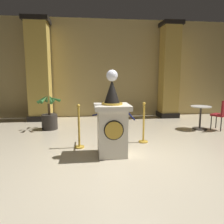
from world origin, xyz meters
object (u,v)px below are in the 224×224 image
(cafe_chair_red, at_px, (222,112))
(cafe_table, at_px, (200,114))
(stanchion_near, at_px, (144,128))
(potted_palm_left, at_px, (49,118))
(pedestal_clock, at_px, (112,123))
(stanchion_far, at_px, (79,133))

(cafe_chair_red, bearing_deg, cafe_table, 159.92)
(stanchion_near, xyz_separation_m, potted_palm_left, (-2.65, 1.75, -0.00))
(cafe_chair_red, bearing_deg, pedestal_clock, -154.31)
(pedestal_clock, height_order, potted_palm_left, pedestal_clock)
(stanchion_far, distance_m, potted_palm_left, 2.22)
(potted_palm_left, bearing_deg, cafe_chair_red, -8.25)
(pedestal_clock, relative_size, potted_palm_left, 1.60)
(potted_palm_left, height_order, cafe_chair_red, potted_palm_left)
(stanchion_far, relative_size, cafe_chair_red, 1.10)
(stanchion_near, relative_size, potted_palm_left, 0.92)
(stanchion_near, distance_m, potted_palm_left, 3.17)
(pedestal_clock, relative_size, cafe_chair_red, 1.92)
(potted_palm_left, bearing_deg, pedestal_clock, -56.15)
(stanchion_near, height_order, potted_palm_left, potted_palm_left)
(pedestal_clock, distance_m, potted_palm_left, 3.11)
(stanchion_far, relative_size, cafe_table, 1.40)
(pedestal_clock, relative_size, stanchion_far, 1.74)
(stanchion_far, height_order, cafe_chair_red, stanchion_far)
(pedestal_clock, xyz_separation_m, potted_palm_left, (-1.72, 2.57, -0.34))
(potted_palm_left, bearing_deg, stanchion_near, -33.42)
(pedestal_clock, height_order, cafe_table, pedestal_clock)
(potted_palm_left, height_order, cafe_table, potted_palm_left)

